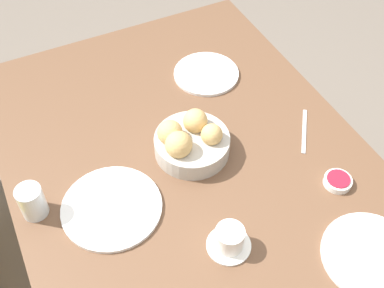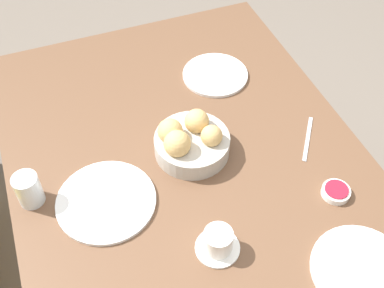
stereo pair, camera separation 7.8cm
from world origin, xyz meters
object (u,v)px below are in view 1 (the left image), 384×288
Objects in this scene: coffee_cup at (229,240)px; plate_near_left at (372,256)px; fork_silver at (304,131)px; plate_far_center at (112,208)px; water_tumbler at (32,202)px; plate_near_right at (206,74)px; jam_bowl_berry at (338,181)px; bread_basket at (190,141)px.

plate_near_left is at bearing -121.12° from coffee_cup.
plate_far_center is at bearing 90.90° from fork_silver.
plate_near_left is 0.92× the size of plate_far_center.
fork_silver is at bearing -95.03° from water_tumbler.
coffee_cup is 0.74× the size of fork_silver.
jam_bowl_berry is at bearing -168.23° from plate_near_right.
plate_near_left is at bearing -128.15° from plate_far_center.
plate_near_left is 1.62× the size of fork_silver.
coffee_cup is (-0.58, 0.24, 0.03)m from plate_near_right.
jam_bowl_berry is at bearing -108.19° from plate_far_center.
bread_basket is 0.31m from coffee_cup.
fork_silver is (-0.07, -0.77, -0.04)m from water_tumbler.
water_tumbler is 0.85× the size of coffee_cup.
plate_near_right is at bearing -66.04° from water_tumbler.
fork_silver is at bearing -157.54° from plate_near_right.
plate_near_left is at bearing 167.35° from fork_silver.
plate_far_center is 2.38× the size of coffee_cup.
bread_basket is 1.93× the size of coffee_cup.
plate_near_left is at bearing -124.84° from water_tumbler.
jam_bowl_berry reaches higher than plate_far_center.
bread_basket is 0.34m from fork_silver.
coffee_cup reaches higher than plate_near_right.
bread_basket reaches higher than plate_near_right.
plate_near_left is (-0.48, -0.24, -0.04)m from bread_basket.
water_tumbler is 0.77m from fork_silver.
plate_near_left is 0.75m from plate_near_right.
fork_silver is (-0.35, -0.14, -0.00)m from plate_near_right.
jam_bowl_berry is 0.51× the size of fork_silver.
plate_near_right is 1.94× the size of coffee_cup.
coffee_cup is 1.46× the size of jam_bowl_berry.
plate_near_right is 0.37m from fork_silver.
fork_silver is at bearing -58.60° from coffee_cup.
plate_near_right is at bearing 3.98° from plate_near_left.
plate_far_center is at bearing 71.81° from jam_bowl_berry.
jam_bowl_berry is at bearing -109.54° from water_tumbler.
jam_bowl_berry reaches higher than plate_near_left.
plate_near_right is 0.55m from jam_bowl_berry.
plate_far_center is 0.59m from jam_bowl_berry.
plate_near_left is 0.83m from water_tumbler.
fork_silver is at bearing -89.10° from plate_far_center.
water_tumbler is 0.49m from coffee_cup.
plate_far_center is 1.76× the size of fork_silver.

